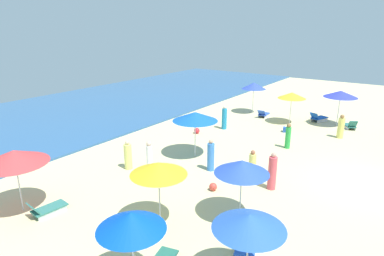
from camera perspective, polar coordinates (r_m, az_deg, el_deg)
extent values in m
plane|color=beige|center=(17.03, 27.80, -8.84)|extent=(60.00, 60.00, 0.00)
cube|color=#2F5D91|center=(28.94, -20.57, 2.43)|extent=(60.00, 15.84, 0.12)
cylinder|color=silver|center=(14.45, -27.62, -9.03)|extent=(0.05, 0.05, 2.00)
cone|color=#D73C3D|center=(13.99, -28.33, -4.39)|extent=(2.45, 2.45, 0.52)
cube|color=silver|center=(14.02, -22.83, -13.37)|extent=(1.13, 0.16, 0.18)
cube|color=silver|center=(14.43, -23.75, -12.58)|extent=(1.13, 0.16, 0.18)
cube|color=#2F756D|center=(14.17, -23.36, -12.54)|extent=(1.31, 0.72, 0.06)
cube|color=#2F756D|center=(13.88, -25.64, -12.48)|extent=(0.38, 0.60, 0.46)
cylinder|color=silver|center=(25.25, 16.63, 2.84)|extent=(0.05, 0.05, 1.88)
cone|color=gold|center=(25.01, 16.85, 5.41)|extent=(1.99, 1.99, 0.43)
cylinder|color=silver|center=(12.04, -5.62, -12.26)|extent=(0.05, 0.05, 2.00)
cone|color=gold|center=(11.49, -5.79, -6.94)|extent=(2.01, 2.01, 0.44)
cylinder|color=silver|center=(25.81, 23.92, 2.61)|extent=(0.05, 0.05, 2.10)
cone|color=#313CC9|center=(25.55, 24.27, 5.38)|extent=(2.31, 2.31, 0.46)
cube|color=silver|center=(26.54, 21.56, 1.20)|extent=(1.12, 0.47, 0.25)
cube|color=silver|center=(26.86, 20.58, 1.48)|extent=(1.12, 0.47, 0.25)
cube|color=blue|center=(26.66, 21.10, 1.66)|extent=(1.47, 1.11, 0.06)
cube|color=blue|center=(26.12, 20.36, 1.97)|extent=(0.58, 0.73, 0.50)
cube|color=silver|center=(25.80, 26.01, 0.12)|extent=(0.91, 0.54, 0.18)
cube|color=silver|center=(25.63, 24.99, 0.15)|extent=(0.91, 0.54, 0.18)
cube|color=#2C7067|center=(25.68, 25.53, 0.40)|extent=(1.27, 1.06, 0.06)
cube|color=#2C7067|center=(25.15, 25.99, 0.60)|extent=(0.54, 0.63, 0.52)
cylinder|color=silver|center=(12.50, 8.36, -11.56)|extent=(0.05, 0.05, 1.86)
cone|color=blue|center=(11.99, 8.61, -6.62)|extent=(2.00, 2.00, 0.49)
cube|color=silver|center=(11.99, 10.43, -17.62)|extent=(0.99, 0.53, 0.24)
cube|color=silver|center=(12.33, 8.86, -16.44)|extent=(0.99, 0.53, 0.24)
cube|color=#19716C|center=(12.07, 9.67, -16.44)|extent=(1.36, 1.10, 0.06)
cube|color=#19716C|center=(11.67, 7.47, -16.32)|extent=(0.51, 0.65, 0.47)
cylinder|color=silver|center=(27.57, 10.47, 4.59)|extent=(0.05, 0.05, 2.02)
cone|color=#324BBC|center=(27.33, 10.62, 7.17)|extent=(1.94, 1.94, 0.50)
cube|color=silver|center=(26.76, 12.79, 2.05)|extent=(1.03, 0.09, 0.19)
cube|color=silver|center=(26.93, 11.77, 2.21)|extent=(1.03, 0.09, 0.19)
cube|color=blue|center=(26.81, 12.29, 2.38)|extent=(1.17, 0.65, 0.06)
cube|color=blue|center=(26.29, 11.91, 2.58)|extent=(0.43, 0.59, 0.45)
cone|color=blue|center=(9.07, -10.47, -15.46)|extent=(1.87, 1.87, 0.51)
cylinder|color=silver|center=(18.07, 0.53, -1.82)|extent=(0.05, 0.05, 2.02)
cone|color=blue|center=(17.70, 0.54, 2.02)|extent=(2.46, 2.46, 0.49)
cone|color=blue|center=(9.09, 9.83, -15.59)|extent=(1.98, 1.98, 0.42)
cube|color=silver|center=(11.09, 7.59, -20.76)|extent=(0.96, 0.43, 0.23)
cube|color=blue|center=(11.00, 9.10, -20.28)|extent=(1.29, 1.02, 0.06)
cylinder|color=#E8E276|center=(15.64, 10.34, -6.68)|extent=(0.34, 0.34, 1.29)
sphere|color=#9D5F43|center=(15.36, 10.48, -4.16)|extent=(0.21, 0.21, 0.21)
cylinder|color=#3B7DD7|center=(16.40, 3.25, -5.02)|extent=(0.47, 0.47, 1.41)
sphere|color=tan|center=(16.12, 3.30, -2.39)|extent=(0.20, 0.20, 0.20)
cylinder|color=green|center=(20.13, 16.21, -1.62)|extent=(0.39, 0.39, 1.29)
sphere|color=olive|center=(19.91, 16.39, 0.44)|extent=(0.24, 0.24, 0.24)
cylinder|color=white|center=(15.98, -7.33, -5.60)|extent=(0.37, 0.37, 1.50)
sphere|color=beige|center=(15.67, -7.45, -2.71)|extent=(0.24, 0.24, 0.24)
cylinder|color=#E9E777|center=(16.88, -10.98, -4.87)|extent=(0.54, 0.54, 1.30)
sphere|color=beige|center=(16.62, -11.12, -2.49)|extent=(0.21, 0.21, 0.21)
cylinder|color=#2086B8|center=(23.02, 5.59, 1.57)|extent=(0.49, 0.49, 1.45)
sphere|color=beige|center=(22.81, 5.65, 3.56)|extent=(0.21, 0.21, 0.21)
cylinder|color=#E8535F|center=(14.98, 13.67, -7.56)|extent=(0.51, 0.51, 1.51)
sphere|color=tan|center=(14.65, 13.91, -4.55)|extent=(0.21, 0.21, 0.21)
cylinder|color=#EBE16D|center=(23.14, 24.29, -0.02)|extent=(0.45, 0.45, 1.31)
sphere|color=olive|center=(22.95, 24.52, 1.81)|extent=(0.25, 0.25, 0.25)
cube|color=#1F50A9|center=(23.30, 15.97, -0.29)|extent=(0.50, 0.55, 0.32)
sphere|color=red|center=(22.10, 0.83, -0.46)|extent=(0.38, 0.38, 0.38)
sphere|color=#D74439|center=(14.70, 3.65, -10.08)|extent=(0.35, 0.35, 0.35)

